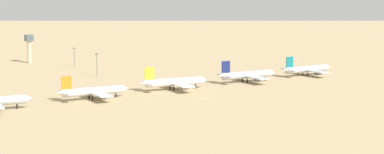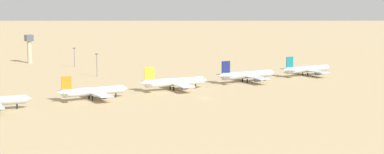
{
  "view_description": "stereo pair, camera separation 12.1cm",
  "coord_description": "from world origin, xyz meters",
  "px_view_note": "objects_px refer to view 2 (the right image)",
  "views": [
    {
      "loc": [
        -190.21,
        -270.88,
        58.08
      ],
      "look_at": [
        13.04,
        31.49,
        6.0
      ],
      "focal_mm": 62.57,
      "sensor_mm": 36.0,
      "label": 1
    },
    {
      "loc": [
        -190.11,
        -270.94,
        58.08
      ],
      "look_at": [
        13.04,
        31.49,
        6.0
      ],
      "focal_mm": 62.57,
      "sensor_mm": 36.0,
      "label": 2
    }
  ],
  "objects_px": {
    "parked_jet_yellow_2": "(174,82)",
    "parked_jet_teal_4": "(307,69)",
    "light_pole_west": "(74,56)",
    "parked_jet_orange_1": "(93,91)",
    "control_tower": "(29,46)",
    "light_pole_mid": "(97,63)",
    "parked_jet_navy_3": "(247,75)"
  },
  "relations": [
    {
      "from": "parked_jet_teal_4",
      "to": "light_pole_mid",
      "type": "distance_m",
      "value": 130.13
    },
    {
      "from": "control_tower",
      "to": "light_pole_mid",
      "type": "relative_size",
      "value": 1.42
    },
    {
      "from": "light_pole_mid",
      "to": "parked_jet_teal_4",
      "type": "bearing_deg",
      "value": -32.35
    },
    {
      "from": "parked_jet_yellow_2",
      "to": "control_tower",
      "type": "relative_size",
      "value": 1.97
    },
    {
      "from": "parked_jet_orange_1",
      "to": "light_pole_west",
      "type": "height_order",
      "value": "light_pole_west"
    },
    {
      "from": "parked_jet_orange_1",
      "to": "control_tower",
      "type": "bearing_deg",
      "value": 84.98
    },
    {
      "from": "control_tower",
      "to": "light_pole_mid",
      "type": "bearing_deg",
      "value": -83.93
    },
    {
      "from": "parked_jet_teal_4",
      "to": "parked_jet_orange_1",
      "type": "bearing_deg",
      "value": -175.53
    },
    {
      "from": "parked_jet_orange_1",
      "to": "light_pole_mid",
      "type": "bearing_deg",
      "value": 67.33
    },
    {
      "from": "parked_jet_yellow_2",
      "to": "light_pole_west",
      "type": "relative_size",
      "value": 3.01
    },
    {
      "from": "parked_jet_navy_3",
      "to": "light_pole_mid",
      "type": "relative_size",
      "value": 2.81
    },
    {
      "from": "parked_jet_orange_1",
      "to": "parked_jet_navy_3",
      "type": "bearing_deg",
      "value": 6.03
    },
    {
      "from": "parked_jet_navy_3",
      "to": "parked_jet_yellow_2",
      "type": "bearing_deg",
      "value": -174.91
    },
    {
      "from": "parked_jet_yellow_2",
      "to": "parked_jet_navy_3",
      "type": "height_order",
      "value": "parked_jet_navy_3"
    },
    {
      "from": "parked_jet_teal_4",
      "to": "light_pole_west",
      "type": "relative_size",
      "value": 2.88
    },
    {
      "from": "control_tower",
      "to": "light_pole_west",
      "type": "xyz_separation_m",
      "value": [
        17.18,
        -39.67,
        -4.44
      ]
    },
    {
      "from": "parked_jet_navy_3",
      "to": "light_pole_west",
      "type": "distance_m",
      "value": 132.22
    },
    {
      "from": "parked_jet_navy_3",
      "to": "parked_jet_teal_4",
      "type": "relative_size",
      "value": 1.05
    },
    {
      "from": "parked_jet_orange_1",
      "to": "parked_jet_navy_3",
      "type": "xyz_separation_m",
      "value": [
        99.26,
        2.36,
        0.24
      ]
    },
    {
      "from": "parked_jet_navy_3",
      "to": "parked_jet_teal_4",
      "type": "bearing_deg",
      "value": 5.19
    },
    {
      "from": "parked_jet_yellow_2",
      "to": "light_pole_mid",
      "type": "height_order",
      "value": "light_pole_mid"
    },
    {
      "from": "parked_jet_orange_1",
      "to": "parked_jet_yellow_2",
      "type": "bearing_deg",
      "value": 7.13
    },
    {
      "from": "parked_jet_orange_1",
      "to": "light_pole_west",
      "type": "bearing_deg",
      "value": 74.58
    },
    {
      "from": "parked_jet_orange_1",
      "to": "parked_jet_teal_4",
      "type": "height_order",
      "value": "parked_jet_teal_4"
    },
    {
      "from": "parked_jet_teal_4",
      "to": "control_tower",
      "type": "height_order",
      "value": "control_tower"
    },
    {
      "from": "light_pole_mid",
      "to": "parked_jet_orange_1",
      "type": "bearing_deg",
      "value": -117.33
    },
    {
      "from": "parked_jet_teal_4",
      "to": "light_pole_west",
      "type": "xyz_separation_m",
      "value": [
        -102.3,
        120.17,
        3.67
      ]
    },
    {
      "from": "parked_jet_orange_1",
      "to": "control_tower",
      "type": "distance_m",
      "value": 165.06
    },
    {
      "from": "parked_jet_orange_1",
      "to": "light_pole_mid",
      "type": "relative_size",
      "value": 2.66
    },
    {
      "from": "parked_jet_yellow_2",
      "to": "parked_jet_teal_4",
      "type": "relative_size",
      "value": 1.04
    },
    {
      "from": "parked_jet_orange_1",
      "to": "light_pole_west",
      "type": "relative_size",
      "value": 2.85
    },
    {
      "from": "parked_jet_orange_1",
      "to": "parked_jet_yellow_2",
      "type": "xyz_separation_m",
      "value": [
        49.04,
        2.11,
        0.23
      ]
    }
  ]
}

